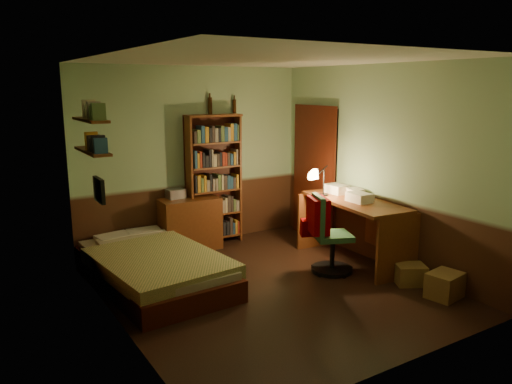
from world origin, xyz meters
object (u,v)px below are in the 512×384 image
dresser (190,224)px  office_chair (333,235)px  desk (353,231)px  bed (153,256)px  cardboard_box_b (410,274)px  desk_lamp (324,172)px  cardboard_box_a (445,285)px  mini_stereo (176,194)px  bookshelf (214,180)px

dresser → office_chair: (1.15, -1.78, 0.11)m
desk → bed: bearing=169.5°
bed → cardboard_box_b: size_ratio=6.63×
desk → desk_lamp: desk_lamp is taller
cardboard_box_a → mini_stereo: bearing=120.4°
bed → cardboard_box_a: size_ratio=5.89×
mini_stereo → desk: (1.77, -1.77, -0.39)m
desk_lamp → cardboard_box_a: 2.12m
office_chair → cardboard_box_a: 1.43m
desk_lamp → cardboard_box_a: (0.27, -1.83, -1.04)m
mini_stereo → cardboard_box_b: bearing=-57.9°
mini_stereo → office_chair: size_ratio=0.26×
mini_stereo → cardboard_box_a: 3.74m
mini_stereo → office_chair: office_chair is taller
bed → desk: (2.52, -0.74, 0.10)m
mini_stereo → desk_lamp: size_ratio=0.38×
bookshelf → desk: bookshelf is taller
desk → cardboard_box_b: bearing=-80.0°
dresser → bookshelf: (0.44, 0.08, 0.58)m
desk_lamp → desk: bearing=-89.5°
dresser → cardboard_box_a: (1.71, -3.05, -0.23)m
bookshelf → cardboard_box_b: bookshelf is taller
desk → desk_lamp: (-0.18, 0.42, 0.75)m
bed → desk: size_ratio=1.40×
bookshelf → cardboard_box_a: bookshelf is taller
dresser → office_chair: bearing=-54.4°
cardboard_box_b → bed: bearing=147.1°
desk_lamp → cardboard_box_a: bearing=-103.9°
dresser → mini_stereo: mini_stereo is taller
bookshelf → office_chair: (0.71, -1.86, -0.48)m
desk_lamp → office_chair: size_ratio=0.67×
cardboard_box_b → office_chair: bearing=123.6°
bed → bookshelf: (1.34, 0.99, 0.63)m
bookshelf → cardboard_box_b: bearing=-59.6°
cardboard_box_a → bookshelf: bearing=112.0°
bookshelf → desk_lamp: bookshelf is taller
mini_stereo → desk: mini_stereo is taller
bed → desk: 2.63m
bed → dresser: size_ratio=2.65×
dresser → desk_lamp: 2.05m
mini_stereo → desk_lamp: 2.12m
mini_stereo → cardboard_box_b: mini_stereo is taller
dresser → desk: (1.62, -1.65, 0.05)m
bed → dresser: (0.90, 0.91, 0.04)m
desk_lamp → cardboard_box_b: bearing=-102.0°
office_chair → desk: bearing=37.6°
desk → cardboard_box_a: 1.44m
office_chair → bookshelf: bearing=132.6°
bed → desk: desk is taller
office_chair → dresser: bearing=144.7°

